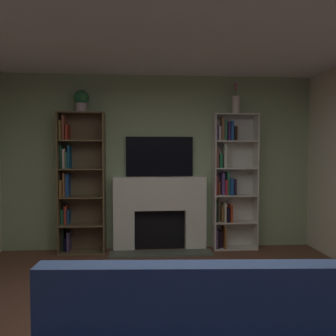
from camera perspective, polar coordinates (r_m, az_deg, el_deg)
name	(u,v)px	position (r m, az deg, el deg)	size (l,w,h in m)	color
wall_back_accent	(159,162)	(5.51, -1.42, 0.93)	(4.92, 0.06, 2.69)	#9AB284
fireplace	(160,211)	(5.43, -1.33, -7.00)	(1.51, 0.53, 1.12)	white
tv	(159,157)	(5.45, -1.39, 1.86)	(1.03, 0.06, 0.61)	black
bookshelf_left	(78,182)	(5.45, -14.44, -2.27)	(0.68, 0.33, 2.09)	brown
bookshelf_right	(229,182)	(5.56, 9.91, -2.17)	(0.68, 0.27, 2.09)	silver
potted_plant	(81,100)	(5.44, -13.86, 10.60)	(0.21, 0.21, 0.33)	beige
vase_with_flowers	(236,104)	(5.56, 10.91, 10.15)	(0.11, 0.11, 0.47)	beige
coffee_table	(197,322)	(2.56, 4.69, -23.65)	(0.90, 0.47, 0.43)	brown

